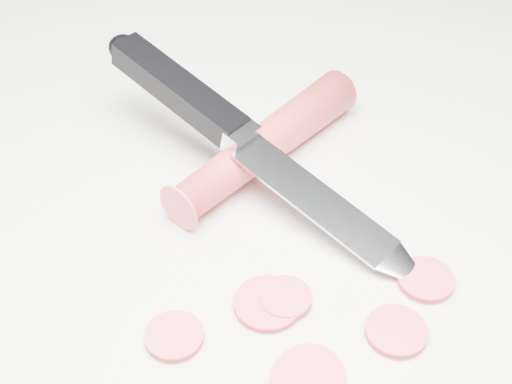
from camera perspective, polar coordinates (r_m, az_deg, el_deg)
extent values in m
plane|color=silver|center=(0.45, 2.56, -7.03)|extent=(2.40, 2.40, 0.00)
cylinder|color=red|center=(0.52, 0.84, 3.92)|extent=(0.16, 0.13, 0.03)
cylinder|color=#EE474D|center=(0.41, 4.35, -14.44)|extent=(0.04, 0.04, 0.01)
cylinder|color=#EE474D|center=(0.44, 2.35, -8.52)|extent=(0.03, 0.03, 0.01)
cylinder|color=#EE474D|center=(0.44, 0.94, -8.92)|extent=(0.04, 0.04, 0.01)
cylinder|color=#EE474D|center=(0.43, 11.16, -10.89)|extent=(0.04, 0.04, 0.01)
cylinder|color=#EE474D|center=(0.46, 13.42, -6.85)|extent=(0.04, 0.04, 0.01)
cylinder|color=#EE474D|center=(0.42, -6.55, -11.40)|extent=(0.03, 0.03, 0.01)
cylinder|color=#EE474D|center=(0.41, 3.57, -14.78)|extent=(0.03, 0.03, 0.01)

